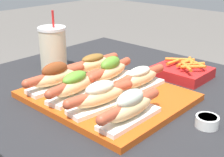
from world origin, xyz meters
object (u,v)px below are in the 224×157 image
at_px(hot_dog_4, 93,64).
at_px(drink_cup, 53,48).
at_px(serving_tray, 107,96).
at_px(sauce_bowl, 207,121).
at_px(hot_dog_2, 100,96).
at_px(hot_dog_6, 140,78).
at_px(hot_dog_3, 130,107).
at_px(hot_dog_0, 55,77).
at_px(hot_dog_5, 110,71).
at_px(fries_basket, 182,71).
at_px(hot_dog_1, 75,85).

bearing_deg(hot_dog_4, drink_cup, -171.31).
distance_m(serving_tray, sauce_bowl, 0.29).
distance_m(hot_dog_2, hot_dog_4, 0.26).
bearing_deg(hot_dog_6, hot_dog_3, -59.06).
xyz_separation_m(hot_dog_4, drink_cup, (-0.18, -0.03, 0.03)).
xyz_separation_m(hot_dog_4, hot_dog_6, (0.20, 0.01, 0.00)).
xyz_separation_m(serving_tray, hot_dog_3, (0.15, -0.08, 0.04)).
bearing_deg(sauce_bowl, hot_dog_2, -151.30).
height_order(hot_dog_0, drink_cup, drink_cup).
distance_m(hot_dog_3, hot_dog_5, 0.26).
distance_m(hot_dog_0, hot_dog_6, 0.25).
relative_size(hot_dog_5, drink_cup, 1.02).
bearing_deg(hot_dog_4, hot_dog_3, -29.09).
bearing_deg(hot_dog_0, hot_dog_4, 91.77).
relative_size(hot_dog_4, fries_basket, 1.25).
xyz_separation_m(hot_dog_0, sauce_bowl, (0.43, 0.13, -0.04)).
height_order(hot_dog_2, hot_dog_3, hot_dog_3).
distance_m(serving_tray, hot_dog_1, 0.10).
bearing_deg(fries_basket, hot_dog_0, -118.95).
relative_size(hot_dog_2, hot_dog_4, 1.00).
height_order(hot_dog_4, drink_cup, drink_cup).
height_order(hot_dog_4, hot_dog_5, hot_dog_5).
distance_m(serving_tray, hot_dog_6, 0.11).
distance_m(hot_dog_1, drink_cup, 0.31).
bearing_deg(hot_dog_0, sauce_bowl, 16.19).
xyz_separation_m(serving_tray, hot_dog_1, (-0.05, -0.08, 0.04)).
xyz_separation_m(hot_dog_3, sauce_bowl, (0.14, 0.13, -0.04)).
height_order(hot_dog_1, hot_dog_2, hot_dog_2).
height_order(hot_dog_0, hot_dog_1, hot_dog_0).
height_order(hot_dog_1, hot_dog_5, hot_dog_5).
bearing_deg(hot_dog_4, hot_dog_0, -88.23).
bearing_deg(hot_dog_5, hot_dog_0, -119.33).
height_order(drink_cup, fries_basket, drink_cup).
relative_size(hot_dog_3, sauce_bowl, 3.90).
xyz_separation_m(hot_dog_2, fries_basket, (0.02, 0.39, -0.03)).
relative_size(hot_dog_3, hot_dog_6, 1.00).
relative_size(hot_dog_5, sauce_bowl, 3.87).
relative_size(hot_dog_1, sauce_bowl, 3.88).
distance_m(hot_dog_0, fries_basket, 0.44).
height_order(hot_dog_1, drink_cup, drink_cup).
bearing_deg(hot_dog_6, hot_dog_2, -89.06).
distance_m(drink_cup, fries_basket, 0.47).
relative_size(serving_tray, hot_dog_4, 1.95).
bearing_deg(fries_basket, hot_dog_6, -95.33).
height_order(hot_dog_0, fries_basket, hot_dog_0).
xyz_separation_m(hot_dog_4, hot_dog_5, (0.09, -0.01, 0.00)).
xyz_separation_m(hot_dog_4, fries_basket, (0.22, 0.22, -0.03)).
relative_size(hot_dog_0, hot_dog_1, 1.01).
height_order(hot_dog_2, hot_dog_4, hot_dog_2).
relative_size(hot_dog_5, fries_basket, 1.24).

